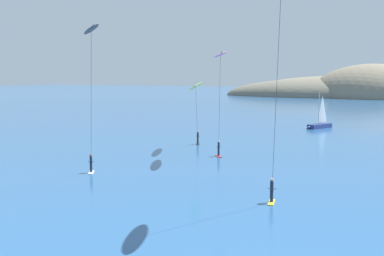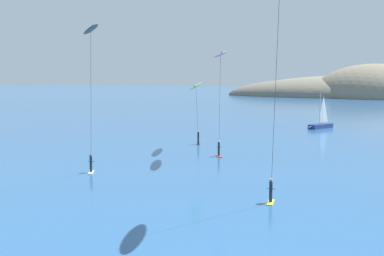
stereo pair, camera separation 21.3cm
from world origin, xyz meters
TOP-DOWN VIEW (x-y plane):
  - sailboat_near at (-11.86, 59.81)m, footprint 3.26×5.81m
  - kitesurfer_black at (-18.39, 11.80)m, footprint 6.19×6.72m
  - kitesurfer_lime at (-19.17, 30.86)m, footprint 4.33×8.08m
  - kitesurfer_pink at (-13.87, 25.88)m, footprint 3.84×5.83m
  - kitesurfer_magenta at (-2.60, 9.28)m, footprint 3.57×7.11m

SIDE VIEW (x-z plane):
  - sailboat_near at x=-11.86m, z-range -2.21..3.49m
  - kitesurfer_lime at x=-19.17m, z-range 2.98..10.80m
  - kitesurfer_pink at x=-13.87m, z-range 4.37..15.29m
  - kitesurfer_black at x=-18.39m, z-range 4.86..17.27m
  - kitesurfer_magenta at x=-2.60m, z-range 5.52..19.48m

